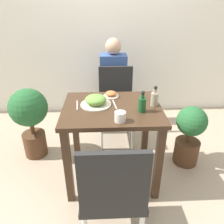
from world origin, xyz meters
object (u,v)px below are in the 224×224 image
Objects in this scene: potted_plant_left at (30,116)px; side_plate at (111,94)px; chair_far at (116,101)px; food_plate at (96,101)px; drink_cup at (120,117)px; person_figure at (113,84)px; chair_near at (113,191)px; potted_plant_right at (190,133)px; condiment_bottle at (155,98)px; sauce_bottle at (142,104)px.

side_plate is at bearing -10.61° from potted_plant_left.
chair_far is at bearing 80.62° from side_plate.
food_plate is 3.14× the size of drink_cup.
person_figure is at bearing 92.14° from chair_far.
potted_plant_left is (-0.82, 1.06, -0.01)m from chair_near.
potted_plant_right is 0.56× the size of person_figure.
condiment_bottle is 0.28× the size of potted_plant_right.
drink_cup is at bearing -90.59° from person_figure.
person_figure reaches higher than condiment_bottle.
chair_near is 6.07× the size of side_plate.
chair_far is 3.37× the size of food_plate.
sauce_bottle reaches higher than potted_plant_left.
chair_far is 0.77× the size of person_figure.
drink_cup is at bearing -99.83° from chair_near.
food_plate is 0.84m from potted_plant_left.
condiment_bottle is at bearing 40.54° from sauce_bottle.
drink_cup is 0.13× the size of potted_plant_right.
chair_near reaches higher than potted_plant_right.
potted_plant_left is 1.20× the size of potted_plant_right.
chair_far is 4.92× the size of sauce_bottle.
sauce_bottle is (0.38, -0.14, 0.03)m from food_plate.
drink_cup is at bearing -84.14° from side_plate.
condiment_bottle is at bearing -160.05° from potted_plant_right.
person_figure is (-0.18, 1.17, -0.25)m from sauce_bottle.
potted_plant_left is at bearing 145.12° from drink_cup.
condiment_bottle reaches higher than chair_near.
chair_near is 1.20m from potted_plant_right.
side_plate is at bearing 150.22° from condiment_bottle.
person_figure is at bearing 89.41° from drink_cup.
chair_near is 4.92× the size of sauce_bottle.
condiment_bottle is (0.50, -0.03, 0.03)m from food_plate.
sauce_bottle is (0.26, 0.59, 0.33)m from chair_near.
chair_far reaches higher than food_plate.
food_plate is at bearing -108.81° from chair_far.
potted_plant_right is (0.44, 0.16, -0.47)m from condiment_bottle.
potted_plant_left is at bearing -161.92° from chair_far.
person_figure reaches higher than potted_plant_right.
chair_near is at bearing -94.34° from chair_far.
drink_cup is 0.41m from condiment_bottle.
sauce_bottle is at bearing 38.97° from drink_cup.
condiment_bottle reaches higher than potted_plant_left.
chair_far reaches higher than potted_plant_right.
potted_plant_right is (0.73, -0.51, -0.14)m from chair_far.
potted_plant_left is 1.67m from potted_plant_right.
food_plate is 1.46× the size of sauce_bottle.
drink_cup is (0.19, -0.29, -0.00)m from food_plate.
condiment_bottle is (0.31, 0.26, 0.03)m from drink_cup.
sauce_bottle and condiment_bottle have the same top height.
chair_near reaches higher than side_plate.
food_plate is 0.40m from sauce_bottle.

